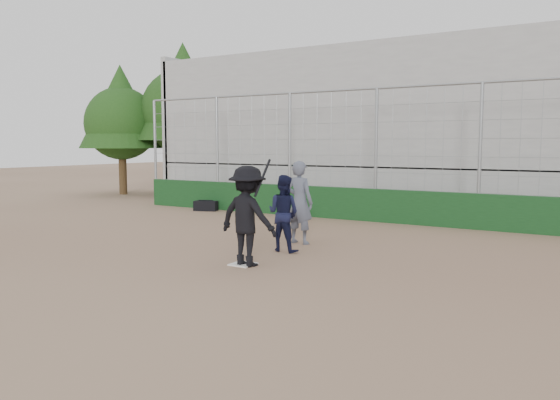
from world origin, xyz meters
The scene contains 10 objects.
ground centered at (0.00, 0.00, 0.00)m, with size 90.00×90.00×0.00m, color brown.
home_plate centered at (0.00, 0.00, 0.01)m, with size 0.44×0.44×0.02m, color white.
backstop centered at (0.00, 7.00, 0.96)m, with size 18.10×0.25×4.04m.
bleachers centered at (0.00, 11.95, 2.92)m, with size 20.25×6.70×6.98m.
tree_left centered at (-11.00, 11.00, 4.39)m, with size 4.48×4.48×7.00m.
tree_right centered at (-13.50, 9.50, 3.76)m, with size 3.84×3.84×6.00m.
batter_at_plate centered at (0.12, 0.00, 0.97)m, with size 1.29×0.83×2.07m.
catcher_crouched centered at (0.00, 1.55, 0.57)m, with size 0.90×0.75×1.14m.
umpire centered at (-0.17, 2.57, 0.88)m, with size 0.72×0.47×1.77m, color #505665.
equipment_bag centered at (-6.10, 6.43, 0.18)m, with size 0.88×0.59×0.39m.
Camera 1 is at (6.02, -8.60, 2.35)m, focal length 35.00 mm.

